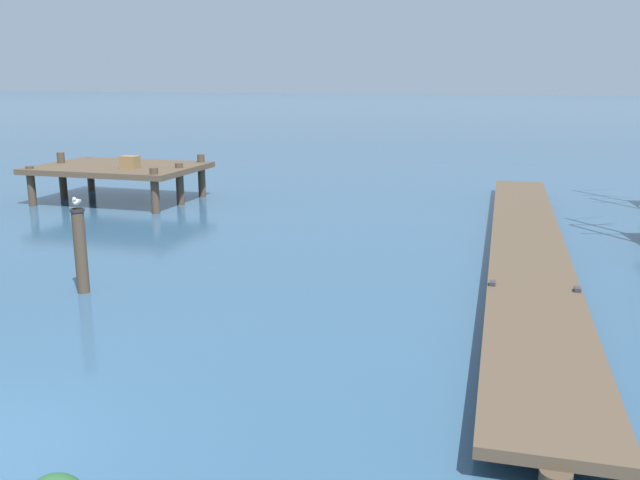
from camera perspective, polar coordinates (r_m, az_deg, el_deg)
name	(u,v)px	position (r m, az deg, el deg)	size (l,w,h in m)	color
floating_dock	(527,243)	(18.15, 16.99, -0.27)	(3.65, 21.47, 0.53)	brown
pier_platform	(119,169)	(26.36, -16.49, 5.70)	(6.09, 4.47, 1.79)	brown
mooring_piling	(80,249)	(15.22, -19.46, -0.75)	(0.30, 0.30, 1.82)	#4C3D2D
perched_seagull	(76,202)	(15.02, -19.75, 3.05)	(0.22, 0.37, 0.27)	gold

